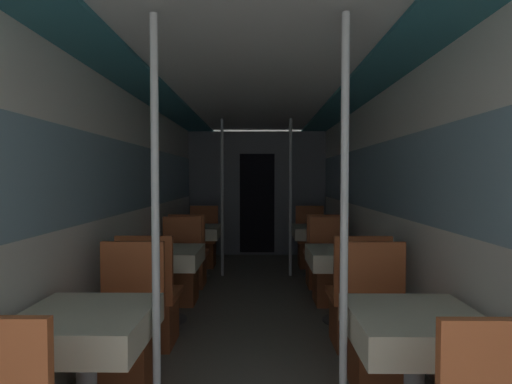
{
  "coord_description": "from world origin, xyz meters",
  "views": [
    {
      "loc": [
        0.05,
        -1.4,
        1.43
      ],
      "look_at": [
        0.01,
        2.89,
        1.27
      ],
      "focal_mm": 28.0,
      "sensor_mm": 36.0,
      "label": 1
    }
  ],
  "objects_px": {
    "support_pole_right_0": "(344,233)",
    "support_pole_right_2": "(290,198)",
    "chair_left_far_0": "(125,344)",
    "chair_right_far_1": "(331,277)",
    "dining_table_right_2": "(316,234)",
    "chair_left_near_2": "(189,264)",
    "dining_table_left_0": "(86,332)",
    "chair_left_near_1": "(151,312)",
    "chair_right_near_2": "(323,265)",
    "chair_left_far_2": "(203,248)",
    "chair_left_far_1": "(179,277)",
    "chair_right_far_2": "(311,249)",
    "chair_right_near_1": "(357,313)",
    "dining_table_right_0": "(415,334)",
    "dining_table_right_1": "(342,261)",
    "dining_table_left_1": "(167,260)",
    "dining_table_left_2": "(197,234)",
    "support_pole_left_2": "(222,198)",
    "chair_right_far_0": "(380,345)",
    "support_pole_left_0": "(156,233)"
  },
  "relations": [
    {
      "from": "dining_table_left_2",
      "to": "chair_right_far_2",
      "type": "xyz_separation_m",
      "value": [
        1.74,
        0.6,
        -0.32
      ]
    },
    {
      "from": "chair_left_far_2",
      "to": "chair_right_far_1",
      "type": "relative_size",
      "value": 1.0
    },
    {
      "from": "dining_table_left_0",
      "to": "chair_right_far_1",
      "type": "relative_size",
      "value": 0.75
    },
    {
      "from": "support_pole_left_0",
      "to": "chair_right_far_0",
      "type": "distance_m",
      "value": 1.72
    },
    {
      "from": "support_pole_left_0",
      "to": "chair_right_near_2",
      "type": "relative_size",
      "value": 2.36
    },
    {
      "from": "chair_right_near_1",
      "to": "dining_table_right_2",
      "type": "relative_size",
      "value": 1.34
    },
    {
      "from": "chair_left_far_0",
      "to": "chair_left_near_2",
      "type": "relative_size",
      "value": 1.0
    },
    {
      "from": "support_pole_left_0",
      "to": "support_pole_right_2",
      "type": "distance_m",
      "value": 3.82
    },
    {
      "from": "dining_table_left_2",
      "to": "chair_left_near_2",
      "type": "height_order",
      "value": "chair_left_near_2"
    },
    {
      "from": "support_pole_left_0",
      "to": "chair_left_far_2",
      "type": "relative_size",
      "value": 2.36
    },
    {
      "from": "chair_left_near_1",
      "to": "chair_right_near_2",
      "type": "height_order",
      "value": "same"
    },
    {
      "from": "chair_left_far_0",
      "to": "chair_left_near_1",
      "type": "distance_m",
      "value": 0.65
    },
    {
      "from": "chair_left_near_1",
      "to": "chair_right_near_1",
      "type": "relative_size",
      "value": 1.0
    },
    {
      "from": "dining_table_right_1",
      "to": "support_pole_right_2",
      "type": "height_order",
      "value": "support_pole_right_2"
    },
    {
      "from": "dining_table_right_2",
      "to": "chair_right_near_2",
      "type": "relative_size",
      "value": 0.75
    },
    {
      "from": "chair_left_near_1",
      "to": "chair_right_far_1",
      "type": "xyz_separation_m",
      "value": [
        1.74,
        1.2,
        0.0
      ]
    },
    {
      "from": "chair_right_near_1",
      "to": "chair_right_far_1",
      "type": "xyz_separation_m",
      "value": [
        0.0,
        1.2,
        0.0
      ]
    },
    {
      "from": "chair_right_near_1",
      "to": "support_pole_right_0",
      "type": "bearing_deg",
      "value": -106.75
    },
    {
      "from": "chair_left_far_0",
      "to": "chair_left_far_2",
      "type": "bearing_deg",
      "value": -90.0
    },
    {
      "from": "dining_table_left_1",
      "to": "dining_table_right_2",
      "type": "relative_size",
      "value": 1.0
    },
    {
      "from": "chair_left_near_2",
      "to": "dining_table_right_1",
      "type": "distance_m",
      "value": 2.17
    },
    {
      "from": "dining_table_right_2",
      "to": "chair_right_far_1",
      "type": "bearing_deg",
      "value": -90.0
    },
    {
      "from": "dining_table_left_1",
      "to": "dining_table_left_2",
      "type": "relative_size",
      "value": 1.0
    },
    {
      "from": "chair_left_far_2",
      "to": "chair_right_near_1",
      "type": "bearing_deg",
      "value": 119.8
    },
    {
      "from": "dining_table_left_2",
      "to": "support_pole_right_0",
      "type": "distance_m",
      "value": 3.97
    },
    {
      "from": "dining_table_right_1",
      "to": "chair_right_far_1",
      "type": "relative_size",
      "value": 0.75
    },
    {
      "from": "chair_left_near_2",
      "to": "support_pole_right_2",
      "type": "height_order",
      "value": "support_pole_right_2"
    },
    {
      "from": "chair_right_far_2",
      "to": "support_pole_left_0",
      "type": "bearing_deg",
      "value": 72.34
    },
    {
      "from": "chair_right_far_1",
      "to": "dining_table_right_2",
      "type": "xyz_separation_m",
      "value": [
        0.0,
        1.25,
        0.32
      ]
    },
    {
      "from": "support_pole_left_0",
      "to": "chair_left_far_1",
      "type": "bearing_deg",
      "value": 98.74
    },
    {
      "from": "dining_table_right_0",
      "to": "support_pole_right_2",
      "type": "xyz_separation_m",
      "value": [
        -0.38,
        3.69,
        0.53
      ]
    },
    {
      "from": "chair_right_far_1",
      "to": "dining_table_right_2",
      "type": "relative_size",
      "value": 1.34
    },
    {
      "from": "chair_left_near_1",
      "to": "dining_table_right_2",
      "type": "height_order",
      "value": "chair_left_near_1"
    },
    {
      "from": "chair_right_far_2",
      "to": "support_pole_right_2",
      "type": "xyz_separation_m",
      "value": [
        -0.38,
        -0.6,
        0.85
      ]
    },
    {
      "from": "support_pole_right_0",
      "to": "support_pole_right_2",
      "type": "bearing_deg",
      "value": 90.0
    },
    {
      "from": "support_pole_left_2",
      "to": "dining_table_right_1",
      "type": "relative_size",
      "value": 3.16
    },
    {
      "from": "chair_left_far_0",
      "to": "support_pole_right_2",
      "type": "height_order",
      "value": "support_pole_right_2"
    },
    {
      "from": "dining_table_left_2",
      "to": "support_pole_left_2",
      "type": "xyz_separation_m",
      "value": [
        0.38,
        0.0,
        0.53
      ]
    },
    {
      "from": "dining_table_left_1",
      "to": "support_pole_left_2",
      "type": "bearing_deg",
      "value": 78.49
    },
    {
      "from": "chair_left_far_0",
      "to": "support_pole_right_2",
      "type": "relative_size",
      "value": 0.42
    },
    {
      "from": "dining_table_left_1",
      "to": "dining_table_left_0",
      "type": "bearing_deg",
      "value": -90.0
    },
    {
      "from": "chair_right_near_2",
      "to": "support_pole_right_2",
      "type": "xyz_separation_m",
      "value": [
        -0.38,
        0.6,
        0.85
      ]
    },
    {
      "from": "chair_left_far_0",
      "to": "chair_right_far_0",
      "type": "height_order",
      "value": "same"
    },
    {
      "from": "dining_table_right_0",
      "to": "dining_table_right_1",
      "type": "distance_m",
      "value": 1.85
    },
    {
      "from": "dining_table_right_0",
      "to": "chair_right_far_1",
      "type": "distance_m",
      "value": 2.46
    },
    {
      "from": "chair_left_far_1",
      "to": "chair_right_far_2",
      "type": "bearing_deg",
      "value": -133.33
    },
    {
      "from": "chair_left_far_1",
      "to": "chair_right_far_0",
      "type": "xyz_separation_m",
      "value": [
        1.74,
        -1.85,
        0.0
      ]
    },
    {
      "from": "chair_left_far_0",
      "to": "dining_table_left_2",
      "type": "height_order",
      "value": "chair_left_far_0"
    },
    {
      "from": "support_pole_right_0",
      "to": "chair_left_far_2",
      "type": "bearing_deg",
      "value": 107.66
    },
    {
      "from": "chair_left_near_2",
      "to": "support_pole_right_2",
      "type": "relative_size",
      "value": 0.42
    }
  ]
}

